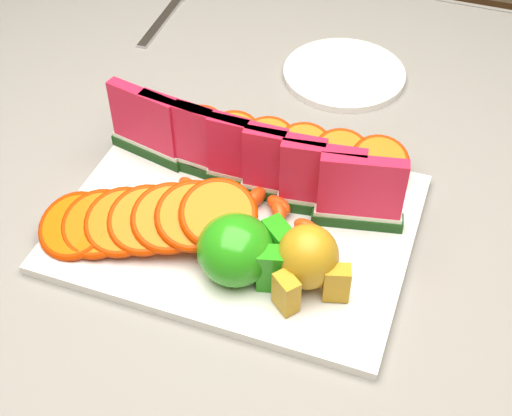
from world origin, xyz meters
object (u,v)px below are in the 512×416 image
platter (238,222)px  apple_cluster (242,251)px  pear_cluster (308,261)px  side_plate (344,74)px  fork (165,17)px

platter → apple_cluster: size_ratio=3.45×
pear_cluster → side_plate: pear_cluster is taller
apple_cluster → fork: (-0.31, 0.47, -0.04)m
fork → pear_cluster: bearing=-50.4°
platter → apple_cluster: apple_cluster is taller
apple_cluster → side_plate: size_ratio=0.50×
platter → pear_cluster: bearing=-32.5°
platter → apple_cluster: 0.09m
apple_cluster → side_plate: bearing=89.1°
pear_cluster → fork: 0.60m
platter → side_plate: size_ratio=1.72×
platter → pear_cluster: (0.10, -0.07, 0.04)m
platter → fork: bearing=125.1°
pear_cluster → apple_cluster: bearing=-175.1°
apple_cluster → fork: size_ratio=0.59×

